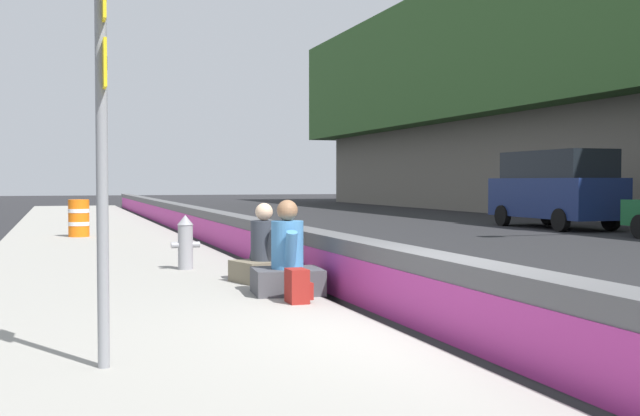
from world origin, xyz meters
TOP-DOWN VIEW (x-y plane):
  - ground_plane at (0.00, 0.00)m, footprint 160.00×160.00m
  - sidewalk_strip at (0.00, 2.65)m, footprint 80.00×4.40m
  - jersey_barrier at (0.00, 0.00)m, footprint 76.00×0.45m
  - route_sign_post at (-0.46, 3.19)m, footprint 0.44×0.09m
  - fire_hydrant at (5.94, 1.59)m, footprint 0.26×0.46m
  - seated_person_foreground at (2.82, 0.78)m, footprint 0.80×0.92m
  - seated_person_middle at (4.07, 0.76)m, footprint 0.88×0.96m
  - backpack at (2.07, 0.87)m, footprint 0.32×0.28m
  - construction_barrel at (14.16, 3.04)m, footprint 0.54×0.54m
  - parked_car_fourth at (15.20, -12.07)m, footprint 5.11×2.12m

SIDE VIEW (x-z plane):
  - ground_plane at x=0.00m, z-range 0.00..0.00m
  - sidewalk_strip at x=0.00m, z-range 0.00..0.14m
  - backpack at x=2.07m, z-range 0.13..0.53m
  - jersey_barrier at x=0.00m, z-range 0.00..0.85m
  - seated_person_middle at x=4.07m, z-range -0.07..1.05m
  - seated_person_foreground at x=2.82m, z-range -0.08..1.11m
  - fire_hydrant at x=5.94m, z-range 0.15..1.03m
  - construction_barrel at x=14.16m, z-range 0.14..1.09m
  - parked_car_fourth at x=15.20m, z-range 0.07..2.63m
  - route_sign_post at x=-0.46m, z-range 0.43..4.03m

